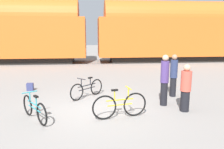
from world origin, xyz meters
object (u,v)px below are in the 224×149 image
(bicycle_yellow, at_px, (120,105))
(person_in_purple, at_px, (165,80))
(bicycle_black, at_px, (87,89))
(bicycle_teal, at_px, (34,109))
(backpack, at_px, (30,87))
(freight_train, at_px, (92,30))
(person_in_navy, at_px, (174,75))
(person_in_red, at_px, (186,88))

(bicycle_yellow, bearing_deg, person_in_purple, 30.77)
(bicycle_black, height_order, bicycle_teal, bicycle_black)
(backpack, bearing_deg, bicycle_black, -27.30)
(bicycle_teal, bearing_deg, bicycle_yellow, -1.73)
(bicycle_teal, bearing_deg, freight_train, 81.89)
(person_in_purple, bearing_deg, bicycle_black, -74.34)
(bicycle_black, distance_m, person_in_navy, 3.54)
(freight_train, distance_m, person_in_navy, 11.58)
(bicycle_black, xyz_separation_m, bicycle_teal, (-1.53, -2.18, -0.00))
(freight_train, distance_m, bicycle_yellow, 13.29)
(person_in_navy, height_order, person_in_purple, person_in_purple)
(freight_train, distance_m, bicycle_black, 11.07)
(bicycle_black, relative_size, person_in_red, 0.81)
(backpack, bearing_deg, person_in_purple, -25.66)
(bicycle_yellow, relative_size, person_in_red, 1.09)
(bicycle_teal, xyz_separation_m, backpack, (-1.05, 3.51, -0.18))
(freight_train, distance_m, person_in_red, 13.18)
(freight_train, relative_size, backpack, 174.41)
(freight_train, relative_size, person_in_red, 37.58)
(freight_train, relative_size, bicycle_yellow, 34.62)
(person_in_red, bearing_deg, person_in_navy, -149.95)
(person_in_navy, distance_m, backpack, 6.30)
(bicycle_yellow, height_order, person_in_purple, person_in_purple)
(person_in_red, bearing_deg, bicycle_yellow, -42.22)
(freight_train, bearing_deg, person_in_purple, -78.56)
(backpack, bearing_deg, freight_train, 72.97)
(backpack, bearing_deg, bicycle_yellow, -44.86)
(bicycle_black, height_order, bicycle_yellow, bicycle_yellow)
(bicycle_teal, height_order, person_in_navy, person_in_navy)
(person_in_navy, relative_size, person_in_purple, 0.95)
(person_in_navy, xyz_separation_m, person_in_purple, (-0.75, -1.06, 0.05))
(person_in_purple, bearing_deg, freight_train, -128.82)
(person_in_red, relative_size, person_in_navy, 0.91)
(backpack, bearing_deg, person_in_red, -28.93)
(bicycle_yellow, xyz_separation_m, bicycle_teal, (-2.56, 0.08, -0.05))
(person_in_purple, xyz_separation_m, backpack, (-5.33, 2.56, -0.77))
(freight_train, height_order, person_in_navy, freight_train)
(bicycle_black, relative_size, backpack, 3.77)
(freight_train, height_order, bicycle_teal, freight_train)
(bicycle_yellow, bearing_deg, backpack, 135.14)
(bicycle_black, height_order, person_in_navy, person_in_navy)
(bicycle_yellow, distance_m, backpack, 5.10)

